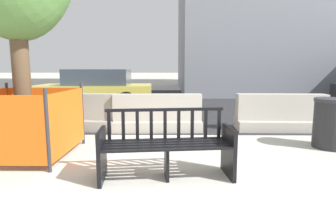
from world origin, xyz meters
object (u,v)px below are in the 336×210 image
Objects in this scene: jersey_barrier_right at (280,116)px; construction_fence at (25,121)px; trash_bin at (331,123)px; street_bench at (166,148)px; jersey_barrier_centre at (158,116)px; jersey_barrier_left at (73,115)px; car_taxi_near at (96,88)px.

jersey_barrier_right is 5.23m from construction_fence.
jersey_barrier_right is at bearing 103.69° from trash_bin.
street_bench reaches higher than jersey_barrier_centre.
jersey_barrier_left is at bearing 164.71° from trash_bin.
street_bench is at bearing -66.99° from car_taxi_near.
jersey_barrier_right is 0.47× the size of car_taxi_near.
trash_bin is (0.33, -1.36, 0.11)m from jersey_barrier_right.
jersey_barrier_right is (2.83, 0.06, 0.00)m from jersey_barrier_centre.
street_bench is 0.86× the size of jersey_barrier_right.
car_taxi_near is (-2.52, 3.90, 0.36)m from jersey_barrier_centre.
street_bench is 3.20m from trash_bin.
jersey_barrier_centre is 2.00m from jersey_barrier_left.
jersey_barrier_centre is 2.83m from jersey_barrier_right.
jersey_barrier_centre and jersey_barrier_left have the same top height.
jersey_barrier_centre is 4.66m from car_taxi_near.
jersey_barrier_centre is 2.74m from construction_fence.
car_taxi_near is (-0.48, 5.70, 0.13)m from construction_fence.
jersey_barrier_centre and jersey_barrier_right have the same top height.
car_taxi_near is at bearing 94.80° from construction_fence.
construction_fence is at bearing -85.20° from car_taxi_near.
jersey_barrier_left is 1.92m from construction_fence.
car_taxi_near reaches higher than trash_bin.
car_taxi_near reaches higher than construction_fence.
jersey_barrier_centre is at bearing 41.41° from construction_fence.
jersey_barrier_right is 2.26× the size of trash_bin.
trash_bin reaches higher than jersey_barrier_centre.
construction_fence is 1.61× the size of trash_bin.
car_taxi_near is 4.81× the size of trash_bin.
construction_fence is 0.34× the size of car_taxi_near.
construction_fence reaches higher than trash_bin.
jersey_barrier_centre is 3.43m from trash_bin.
jersey_barrier_right is at bearing -35.64° from car_taxi_near.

